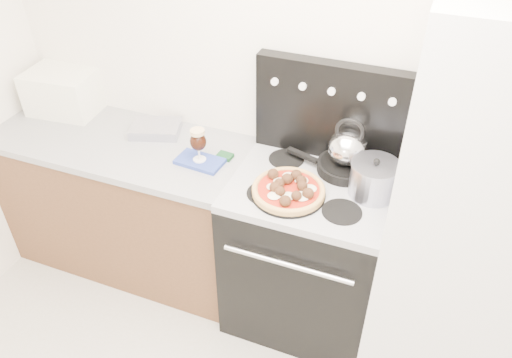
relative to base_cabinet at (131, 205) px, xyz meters
The scene contains 16 objects.
room_shell 1.59m from the base_cabinet, 41.46° to the right, with size 3.52×3.01×2.52m.
base_cabinet is the anchor object (origin of this frame).
countertop 0.45m from the base_cabinet, ahead, with size 1.48×0.63×0.04m, color #9A9A9D.
stove_body 1.11m from the base_cabinet, ahead, with size 0.76×0.65×0.88m, color black.
cooktop 1.20m from the base_cabinet, ahead, with size 0.76×0.65×0.04m, color #ADADB2.
backguard 1.35m from the base_cabinet, 12.75° to the left, with size 0.76×0.08×0.50m, color black.
fridge 1.88m from the base_cabinet, ahead, with size 0.64×0.68×1.90m, color silver.
toaster_oven 0.77m from the base_cabinet, 159.89° to the left, with size 0.39×0.29×0.25m, color white.
foil_sheet 0.54m from the base_cabinet, 40.76° to the left, with size 0.27×0.20×0.05m, color silver.
oven_mitt 0.70m from the base_cabinet, ahead, with size 0.24×0.14×0.02m, color #2C419F.
beer_glass 0.78m from the base_cabinet, ahead, with size 0.08×0.08×0.18m, color black, non-canonical shape.
pizza_pan 1.15m from the base_cabinet, ahead, with size 0.35×0.35×0.01m, color black.
pizza 1.16m from the base_cabinet, ahead, with size 0.34×0.34×0.05m, color tan, non-canonical shape.
skillet 1.33m from the base_cabinet, ahead, with size 0.27×0.27×0.05m, color black.
tea_kettle 1.39m from the base_cabinet, ahead, with size 0.19×0.19×0.21m, color silver, non-canonical shape.
stock_pot 1.49m from the base_cabinet, ahead, with size 0.22×0.22×0.16m, color #ABACBF.
Camera 1 is at (0.51, -0.67, 2.37)m, focal length 35.00 mm.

